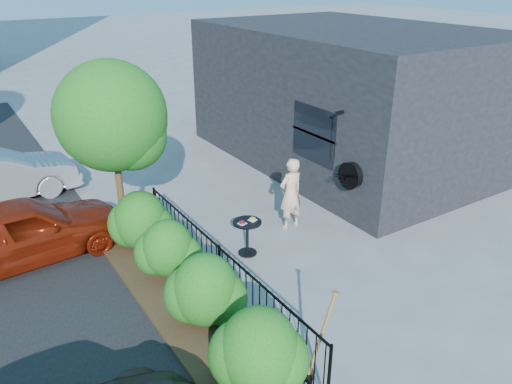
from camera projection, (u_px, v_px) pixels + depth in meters
ground at (287, 273)px, 9.92m from camera, size 120.00×120.00×0.00m
shop_building at (347, 95)px, 15.26m from camera, size 6.22×9.00×4.00m
fence at (220, 272)px, 8.95m from camera, size 0.05×6.05×1.10m
planting_bed at (186, 308)px, 8.82m from camera, size 1.30×6.00×0.08m
shrubs at (187, 273)px, 8.67m from camera, size 1.10×5.60×1.24m
patio_tree at (116, 123)px, 9.80m from camera, size 2.20×2.20×3.94m
cafe_table at (247, 232)px, 10.39m from camera, size 0.60×0.60×0.81m
woman at (291, 194)px, 11.35m from camera, size 0.65×0.45×1.70m
shovel at (319, 343)px, 7.12m from camera, size 0.51×0.19×1.48m
car_red at (22, 231)px, 10.08m from camera, size 4.10×1.89×1.36m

